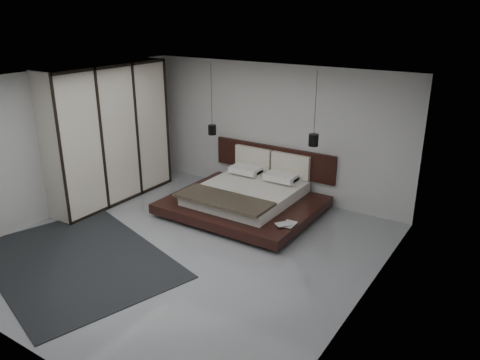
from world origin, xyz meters
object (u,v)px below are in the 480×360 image
Objects in this scene: pendant_left at (212,129)px; pendant_right at (314,140)px; lattice_screen at (152,123)px; bed at (247,197)px; wardrobe at (109,134)px; rug at (77,260)px.

pendant_left and pendant_right have the same top height.
bed is at bearing -10.40° from lattice_screen.
wardrobe reaches higher than rug.
pendant_left is 2.34m from pendant_right.
rug is at bearing -55.76° from wardrobe.
bed is at bearing -21.26° from pendant_left.
wardrobe is (0.25, -1.55, 0.11)m from lattice_screen.
lattice_screen is 1.57m from wardrobe.
wardrobe is at bearing -159.75° from bed.
lattice_screen is at bearing 169.60° from bed.
wardrobe is (-2.72, -1.00, 1.12)m from bed.
pendant_right is at bearing 21.26° from bed.
wardrobe is at bearing -136.78° from pendant_left.
pendant_right is at bearing -1.25° from lattice_screen.
pendant_left is at bearing 43.22° from wardrobe.
pendant_left is at bearing 180.00° from pendant_right.
pendant_left is 0.52× the size of wardrobe.
pendant_right is at bearing 0.00° from pendant_left.
bed is 0.85× the size of rug.
lattice_screen is at bearing 115.02° from rug.
lattice_screen is 0.91× the size of wardrobe.
lattice_screen is at bearing 99.23° from wardrobe.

